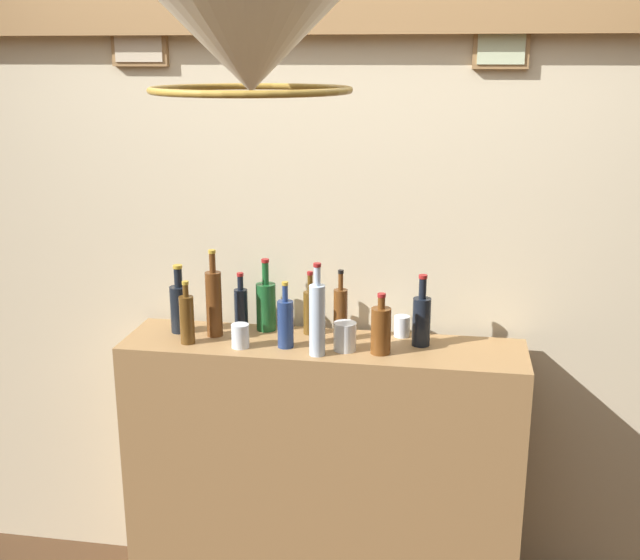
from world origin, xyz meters
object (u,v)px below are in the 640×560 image
(liquor_bottle_port, at_px, (180,306))
(pendant_lamp, at_px, (250,44))
(liquor_bottle_scotch, at_px, (214,302))
(liquor_bottle_whiskey, at_px, (317,318))
(liquor_bottle_vodka, at_px, (285,323))
(liquor_bottle_mezcal, at_px, (187,318))
(glass_tumbler_shot, at_px, (402,326))
(liquor_bottle_amaro, at_px, (381,330))
(liquor_bottle_bourbon, at_px, (340,313))
(liquor_bottle_sherry, at_px, (266,305))
(liquor_bottle_vermouth, at_px, (241,307))
(glass_tumbler_rocks, at_px, (240,336))
(liquor_bottle_rye, at_px, (421,319))
(liquor_bottle_tequila, at_px, (310,311))
(glass_tumbler_highball, at_px, (345,336))

(liquor_bottle_port, xyz_separation_m, pendant_lamp, (0.51, -0.86, 0.91))
(liquor_bottle_scotch, xyz_separation_m, liquor_bottle_whiskey, (0.40, -0.13, 0.00))
(liquor_bottle_vodka, height_order, liquor_bottle_mezcal, liquor_bottle_vodka)
(liquor_bottle_vodka, relative_size, glass_tumbler_shot, 3.11)
(liquor_bottle_amaro, xyz_separation_m, liquor_bottle_port, (-0.75, 0.10, 0.01))
(liquor_bottle_bourbon, distance_m, glass_tumbler_shot, 0.24)
(liquor_bottle_sherry, height_order, liquor_bottle_whiskey, liquor_bottle_whiskey)
(liquor_bottle_mezcal, height_order, pendant_lamp, pendant_lamp)
(liquor_bottle_mezcal, xyz_separation_m, liquor_bottle_whiskey, (0.47, -0.04, 0.04))
(liquor_bottle_bourbon, distance_m, liquor_bottle_mezcal, 0.55)
(liquor_bottle_vermouth, bearing_deg, liquor_bottle_amaro, -17.92)
(glass_tumbler_rocks, xyz_separation_m, glass_tumbler_shot, (0.55, 0.21, -0.00))
(liquor_bottle_rye, bearing_deg, liquor_bottle_mezcal, -171.84)
(liquor_bottle_bourbon, xyz_separation_m, liquor_bottle_tequila, (-0.12, 0.05, -0.01))
(liquor_bottle_port, height_order, glass_tumbler_rocks, liquor_bottle_port)
(glass_tumbler_rocks, distance_m, glass_tumbler_highball, 0.37)
(liquor_bottle_scotch, bearing_deg, glass_tumbler_shot, 8.89)
(liquor_bottle_tequila, xyz_separation_m, glass_tumbler_rocks, (-0.22, -0.18, -0.05))
(liquor_bottle_vermouth, bearing_deg, liquor_bottle_bourbon, -9.31)
(liquor_bottle_scotch, height_order, glass_tumbler_shot, liquor_bottle_scotch)
(liquor_bottle_bourbon, bearing_deg, liquor_bottle_whiskey, -109.74)
(liquor_bottle_vermouth, relative_size, liquor_bottle_whiskey, 0.66)
(liquor_bottle_whiskey, height_order, liquor_bottle_tequila, liquor_bottle_whiskey)
(liquor_bottle_mezcal, distance_m, glass_tumbler_rocks, 0.20)
(liquor_bottle_scotch, bearing_deg, liquor_bottle_vodka, -14.66)
(glass_tumbler_highball, xyz_separation_m, glass_tumbler_shot, (0.19, 0.18, -0.01))
(liquor_bottle_amaro, distance_m, glass_tumbler_highball, 0.13)
(liquor_bottle_mezcal, height_order, liquor_bottle_sherry, liquor_bottle_sherry)
(liquor_bottle_rye, bearing_deg, glass_tumbler_shot, 131.92)
(liquor_bottle_bourbon, bearing_deg, glass_tumbler_shot, 18.56)
(liquor_bottle_amaro, bearing_deg, liquor_bottle_vermouth, 162.08)
(liquor_bottle_sherry, height_order, liquor_bottle_port, liquor_bottle_sherry)
(liquor_bottle_scotch, xyz_separation_m, glass_tumbler_shot, (0.67, 0.11, -0.09))
(liquor_bottle_port, bearing_deg, liquor_bottle_whiskey, -15.44)
(liquor_bottle_scotch, bearing_deg, glass_tumbler_highball, -8.12)
(liquor_bottle_vodka, height_order, liquor_bottle_scotch, liquor_bottle_scotch)
(liquor_bottle_vermouth, relative_size, pendant_lamp, 0.33)
(liquor_bottle_tequila, bearing_deg, liquor_bottle_port, -172.78)
(liquor_bottle_mezcal, relative_size, liquor_bottle_port, 0.90)
(liquor_bottle_vodka, distance_m, liquor_bottle_scotch, 0.29)
(liquor_bottle_port, xyz_separation_m, glass_tumbler_shot, (0.81, 0.09, -0.06))
(liquor_bottle_scotch, relative_size, liquor_bottle_port, 1.26)
(liquor_bottle_rye, height_order, liquor_bottle_vermouth, liquor_bottle_rye)
(liquor_bottle_sherry, bearing_deg, liquor_bottle_bourbon, -12.01)
(liquor_bottle_vermouth, bearing_deg, liquor_bottle_vodka, -39.45)
(liquor_bottle_bourbon, bearing_deg, liquor_bottle_tequila, 158.51)
(liquor_bottle_mezcal, height_order, glass_tumbler_highball, liquor_bottle_mezcal)
(glass_tumbler_rocks, distance_m, glass_tumbler_shot, 0.59)
(liquor_bottle_bourbon, bearing_deg, liquor_bottle_vermouth, 170.69)
(liquor_bottle_vodka, distance_m, liquor_bottle_mezcal, 0.35)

